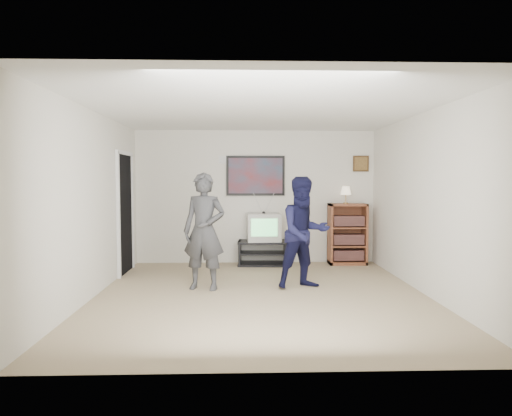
{
  "coord_description": "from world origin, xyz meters",
  "views": [
    {
      "loc": [
        -0.27,
        -6.12,
        1.57
      ],
      "look_at": [
        -0.05,
        0.7,
        1.15
      ],
      "focal_mm": 32.0,
      "sensor_mm": 36.0,
      "label": 1
    }
  ],
  "objects": [
    {
      "name": "controller_left",
      "position": [
        -0.82,
        0.58,
        1.25
      ],
      "size": [
        0.05,
        0.12,
        0.03
      ],
      "primitive_type": "cube",
      "rotation": [
        0.0,
        0.0,
        -0.14
      ],
      "color": "white",
      "rests_on": "person_tall"
    },
    {
      "name": "bookshelf",
      "position": [
        1.71,
        2.28,
        0.57
      ],
      "size": [
        0.69,
        0.39,
        1.13
      ],
      "primitive_type": null,
      "color": "brown",
      "rests_on": "room_shell"
    },
    {
      "name": "controller_right",
      "position": [
        0.69,
        0.66,
        1.0
      ],
      "size": [
        0.07,
        0.13,
        0.04
      ],
      "primitive_type": "cube",
      "rotation": [
        0.0,
        0.0,
        0.26
      ],
      "color": "white",
      "rests_on": "person_short"
    },
    {
      "name": "table_lamp",
      "position": [
        1.68,
        2.31,
        1.29
      ],
      "size": [
        0.2,
        0.2,
        0.32
      ],
      "primitive_type": null,
      "color": "#FFE8C1",
      "rests_on": "bookshelf"
    },
    {
      "name": "person_tall",
      "position": [
        -0.8,
        0.39,
        0.84
      ],
      "size": [
        0.69,
        0.54,
        1.68
      ],
      "primitive_type": "imported",
      "rotation": [
        0.0,
        0.0,
        -0.24
      ],
      "color": "#343437",
      "rests_on": "room_shell"
    },
    {
      "name": "crt_television",
      "position": [
        0.14,
        2.23,
        0.7
      ],
      "size": [
        0.63,
        0.54,
        0.51
      ],
      "primitive_type": null,
      "rotation": [
        0.0,
        0.0,
        0.05
      ],
      "color": "#B2B1AC",
      "rests_on": "media_stand"
    },
    {
      "name": "media_stand",
      "position": [
        0.12,
        2.23,
        0.22
      ],
      "size": [
        0.92,
        0.54,
        0.45
      ],
      "rotation": [
        0.0,
        0.0,
        -0.05
      ],
      "color": "black",
      "rests_on": "room_shell"
    },
    {
      "name": "doorway",
      "position": [
        -2.23,
        1.6,
        1.0
      ],
      "size": [
        0.03,
        0.85,
        2.0
      ],
      "primitive_type": "cube",
      "color": "black",
      "rests_on": "room_shell"
    },
    {
      "name": "person_short",
      "position": [
        0.64,
        0.42,
        0.81
      ],
      "size": [
        0.94,
        0.82,
        1.62
      ],
      "primitive_type": "imported",
      "rotation": [
        0.0,
        0.0,
        0.31
      ],
      "color": "black",
      "rests_on": "room_shell"
    },
    {
      "name": "room_shell",
      "position": [
        0.0,
        0.35,
        1.25
      ],
      "size": [
        4.51,
        5.0,
        2.51
      ],
      "color": "#806A51",
      "rests_on": "ground"
    },
    {
      "name": "poster",
      "position": [
        0.0,
        2.48,
        1.65
      ],
      "size": [
        1.1,
        0.03,
        0.75
      ],
      "primitive_type": "cube",
      "color": "black",
      "rests_on": "room_shell"
    },
    {
      "name": "air_vent",
      "position": [
        -0.55,
        2.48,
        1.95
      ],
      "size": [
        0.28,
        0.02,
        0.14
      ],
      "primitive_type": "cube",
      "color": "white",
      "rests_on": "room_shell"
    },
    {
      "name": "small_picture",
      "position": [
        2.0,
        2.48,
        1.88
      ],
      "size": [
        0.3,
        0.03,
        0.3
      ],
      "primitive_type": "cube",
      "color": "#3C2813",
      "rests_on": "room_shell"
    }
  ]
}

